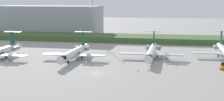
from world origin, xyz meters
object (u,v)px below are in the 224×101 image
Objects in this scene: regional_jet_third at (75,52)px; safety_cone_mid_marker at (148,70)px; safety_cone_front_marker at (138,70)px; antenna_mast at (93,20)px; baggage_tug at (223,66)px; regional_jet_fourth at (152,52)px.

safety_cone_mid_marker is at bearing -27.65° from regional_jet_third.
antenna_mast is at bearing 114.75° from safety_cone_front_marker.
baggage_tug is at bearing 17.19° from safety_cone_mid_marker.
baggage_tug is (57.55, -61.91, -9.65)m from antenna_mast.
safety_cone_mid_marker is (-22.43, -6.94, -0.73)m from baggage_tug.
regional_jet_third is at bearing -82.01° from antenna_mast.
safety_cone_mid_marker is (27.47, -14.39, -2.26)m from regional_jet_third.
baggage_tug is at bearing -8.49° from regional_jet_third.
antenna_mast reaches higher than safety_cone_mid_marker.
baggage_tug reaches higher than safety_cone_mid_marker.
baggage_tug is 5.82× the size of safety_cone_mid_marker.
safety_cone_front_marker is (-25.47, -7.67, -0.73)m from baggage_tug.
safety_cone_front_marker is at bearing -65.25° from antenna_mast.
regional_jet_fourth is 1.20× the size of antenna_mast.
regional_jet_fourth reaches higher than safety_cone_front_marker.
regional_jet_fourth is (26.97, 6.87, 0.00)m from regional_jet_third.
safety_cone_mid_marker is at bearing -62.98° from antenna_mast.
safety_cone_front_marker is (-2.54, -21.99, -2.26)m from regional_jet_fourth.
antenna_mast is (-7.64, 54.47, 8.11)m from regional_jet_third.
regional_jet_third is 1.20× the size of antenna_mast.
regional_jet_third is 56.36× the size of safety_cone_mid_marker.
regional_jet_third is at bearing 171.51° from baggage_tug.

